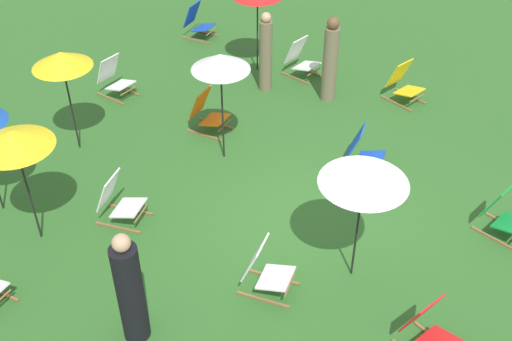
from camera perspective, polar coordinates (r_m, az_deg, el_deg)
The scene contains 18 objects.
ground_plane at distance 9.80m, azimuth 5.87°, elevation -4.70°, with size 40.00×40.00×0.00m, color #2D6026.
deckchair_0 at distance 9.78m, azimuth -12.45°, elevation -2.73°, with size 0.67×0.86×0.83m.
deckchair_2 at distance 12.84m, azimuth 13.34°, elevation 7.71°, with size 0.66×0.86×0.83m.
deckchair_3 at distance 8.52m, azimuth 0.82°, elevation -9.04°, with size 0.64×0.85×0.83m.
deckchair_5 at distance 11.61m, azimuth -4.47°, elevation 5.26°, with size 0.56×0.81×0.83m.
deckchair_6 at distance 13.00m, azimuth -12.80°, elevation 8.19°, with size 0.50×0.77×0.83m.
deckchair_7 at distance 10.05m, azimuth 21.68°, elevation -3.65°, with size 0.62×0.84×0.83m.
deckchair_8 at distance 8.14m, azimuth 15.49°, elevation -13.86°, with size 0.68×0.87×0.83m.
deckchair_9 at distance 13.44m, azimuth 4.13°, elevation 10.09°, with size 0.58×0.82×0.83m.
deckchair_10 at distance 15.14m, azimuth -5.34°, elevation 13.33°, with size 0.56×0.81×0.83m.
deckchair_11 at distance 10.69m, azimuth 9.68°, elevation 1.62°, with size 0.66×0.86×0.83m.
umbrella_1 at distance 10.11m, azimuth -3.26°, elevation 9.85°, with size 0.96×0.96×2.00m.
umbrella_2 at distance 10.87m, azimuth -17.35°, elevation 9.63°, with size 1.00×1.00×1.90m.
umbrella_3 at distance 7.91m, azimuth 9.85°, elevation -0.53°, with size 1.16×1.16×1.86m.
umbrella_5 at distance 8.98m, azimuth -21.27°, elevation 2.70°, with size 1.08×1.08×1.93m.
person_0 at distance 12.68m, azimuth 0.89°, elevation 10.61°, with size 0.30×0.30×1.68m.
person_1 at distance 7.82m, azimuth -11.43°, elevation -10.74°, with size 0.37×0.37×1.73m.
person_2 at distance 12.39m, azimuth 6.79°, elevation 9.90°, with size 0.40×0.40×1.76m.
Camera 1 is at (-6.55, -3.15, 6.57)m, focal length 43.82 mm.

